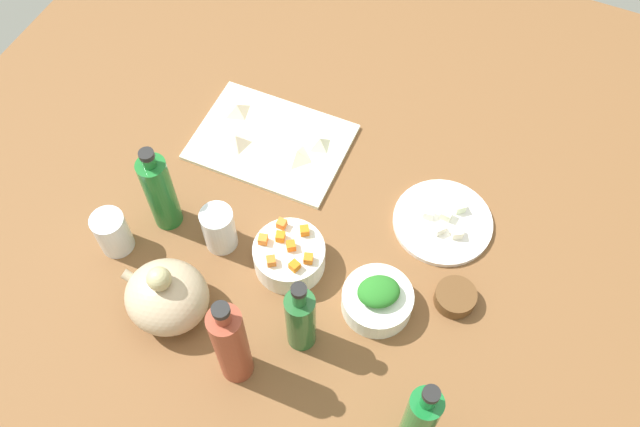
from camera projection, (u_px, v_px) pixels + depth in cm
name	position (u px, v px, depth cm)	size (l,w,h in cm)	color
tabletop	(320.00, 229.00, 149.25)	(190.00, 190.00, 3.00)	brown
cutting_board	(271.00, 142.00, 159.29)	(34.62, 24.97, 1.00)	silver
plate_tofu	(443.00, 222.00, 147.78)	(21.43, 21.43, 1.20)	white
bowl_greens	(377.00, 301.00, 135.90)	(14.17, 14.17, 5.11)	white
bowl_carrots	(289.00, 256.00, 140.50)	(14.75, 14.75, 6.29)	white
bowl_small_side	(455.00, 297.00, 137.26)	(8.31, 8.31, 3.35)	brown
teapot	(167.00, 296.00, 132.45)	(18.01, 15.53, 16.04)	tan
bottle_0	(160.00, 192.00, 140.06)	(6.06, 6.06, 23.73)	#206F2D
bottle_1	(231.00, 344.00, 120.95)	(6.12, 6.12, 27.64)	brown
bottle_2	(419.00, 422.00, 113.86)	(5.52, 5.52, 28.07)	#146A2B
bottle_3	(301.00, 319.00, 126.84)	(5.72, 5.72, 22.06)	#235D2B
drinking_glass_0	(112.00, 233.00, 141.19)	(6.97, 6.97, 10.18)	white
drinking_glass_1	(219.00, 229.00, 141.24)	(6.84, 6.84, 10.94)	white
carrot_cube_0	(305.00, 231.00, 139.01)	(1.80, 1.80, 1.80)	orange
carrot_cube_1	(291.00, 246.00, 137.16)	(1.80, 1.80, 1.80)	orange
carrot_cube_2	(280.00, 237.00, 138.28)	(1.80, 1.80, 1.80)	orange
carrot_cube_3	(271.00, 261.00, 135.36)	(1.80, 1.80, 1.80)	orange
carrot_cube_4	(263.00, 239.00, 137.92)	(1.80, 1.80, 1.80)	orange
carrot_cube_5	(282.00, 224.00, 139.85)	(1.80, 1.80, 1.80)	orange
carrot_cube_6	(294.00, 266.00, 134.79)	(1.80, 1.80, 1.80)	orange
carrot_cube_7	(308.00, 259.00, 135.63)	(1.80, 1.80, 1.80)	orange
chopped_greens_mound	(379.00, 292.00, 132.27)	(8.38, 6.92, 3.42)	#267023
tofu_cube_0	(429.00, 213.00, 146.98)	(2.20, 2.20, 2.20)	white
tofu_cube_1	(439.00, 229.00, 144.93)	(2.20, 2.20, 2.20)	silver
tofu_cube_2	(447.00, 215.00, 146.75)	(2.20, 2.20, 2.20)	#E7EECD
tofu_cube_3	(460.00, 207.00, 147.77)	(2.20, 2.20, 2.20)	#E6F6CC
tofu_cube_4	(457.00, 233.00, 144.40)	(2.20, 2.20, 2.20)	white
dumpling_0	(297.00, 154.00, 155.26)	(5.35, 5.29, 2.47)	beige
dumpling_1	(236.00, 140.00, 157.01)	(5.23, 4.45, 3.02)	beige
dumpling_2	(320.00, 142.00, 156.91)	(4.33, 4.11, 2.74)	beige
dumpling_3	(237.00, 108.00, 162.24)	(5.08, 4.54, 2.63)	beige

